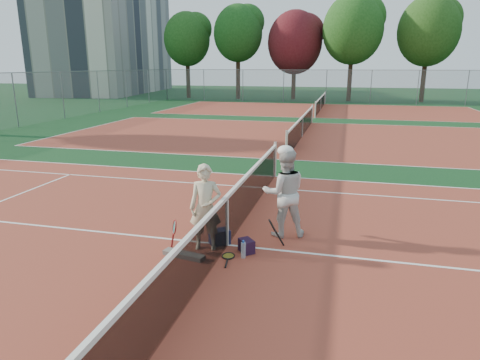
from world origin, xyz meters
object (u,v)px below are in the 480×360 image
player_a (206,207)px  racket_red (175,236)px  water_bottle (243,250)px  sports_bag_navy (220,237)px  net_main (227,220)px  sports_bag_purple (247,246)px  apartment_block (109,32)px  player_b (284,193)px  racket_spare (228,256)px  racket_black_held (272,233)px

player_a → racket_red: 0.79m
player_a → water_bottle: bearing=-28.8°
player_a → sports_bag_navy: size_ratio=4.41×
sports_bag_navy → racket_red: bearing=-145.6°
net_main → sports_bag_purple: net_main is taller
player_a → racket_red: size_ratio=2.75×
apartment_block → player_a: (27.65, -44.23, -6.68)m
player_b → sports_bag_purple: 1.38m
racket_spare → racket_red: bearing=79.5°
racket_spare → racket_black_held: bearing=-55.2°
net_main → racket_red: bearing=-151.9°
net_main → sports_bag_navy: (-0.16, 0.02, -0.36)m
racket_spare → player_b: bearing=-41.7°
sports_bag_navy → player_a: bearing=-126.0°
net_main → sports_bag_purple: size_ratio=35.80×
player_a → racket_black_held: size_ratio=3.05×
water_bottle → racket_red: bearing=179.8°
apartment_block → water_bottle: size_ratio=73.33×
racket_red → racket_spare: 1.08m
net_main → apartment_block: (-28.00, 44.00, 6.99)m
net_main → racket_black_held: net_main is taller
net_main → water_bottle: bearing=-47.6°
player_b → racket_red: (-1.86, -1.26, -0.61)m
net_main → player_b: 1.31m
player_a → apartment_block: bearing=110.4°
net_main → sports_bag_navy: net_main is taller
sports_bag_navy → water_bottle: size_ratio=1.24×
apartment_block → sports_bag_navy: 52.56m
racket_spare → water_bottle: 0.31m
player_a → racket_spare: (0.51, -0.26, -0.80)m
player_b → sports_bag_navy: size_ratio=4.86×
player_b → water_bottle: 1.57m
sports_bag_purple → player_b: bearing=61.8°
racket_black_held → water_bottle: (-0.41, -0.65, -0.12)m
racket_black_held → water_bottle: 0.78m
net_main → racket_red: 1.03m
racket_spare → sports_bag_purple: size_ratio=1.96×
apartment_block → racket_spare: (28.16, -44.50, -7.48)m
sports_bag_navy → water_bottle: (0.60, -0.50, 0.00)m
racket_red → racket_black_held: bearing=-12.5°
player_a → racket_red: bearing=-167.7°
racket_red → racket_spare: size_ratio=0.99×
net_main → racket_red: (-0.89, -0.47, -0.21)m
apartment_block → player_a: size_ratio=13.41×
sports_bag_purple → apartment_block: bearing=122.7°
apartment_block → racket_red: bearing=-58.6°
net_main → player_b: size_ratio=6.08×
apartment_block → player_b: size_ratio=12.17×
net_main → racket_red: size_ratio=18.43×
net_main → player_a: bearing=-146.2°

